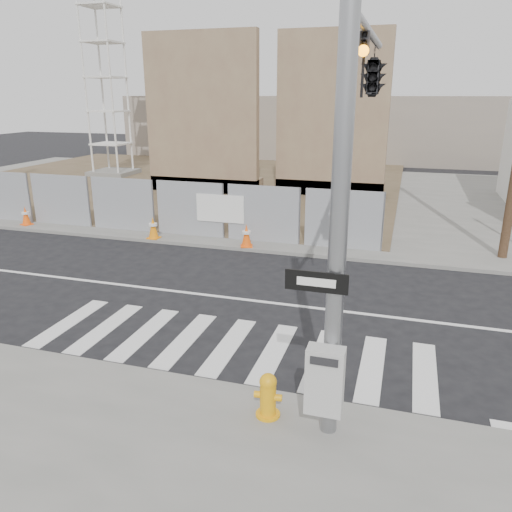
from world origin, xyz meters
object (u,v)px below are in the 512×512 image
(crane_tower, at_px, (101,26))
(traffic_cone_d, at_px, (246,236))
(signal_pole, at_px, (364,114))
(traffic_cone_b, at_px, (26,216))
(traffic_cone_c, at_px, (153,228))
(fire_hydrant, at_px, (268,395))

(crane_tower, distance_m, traffic_cone_d, 20.27)
(traffic_cone_d, bearing_deg, signal_pole, -55.76)
(signal_pole, bearing_deg, traffic_cone_b, 154.36)
(signal_pole, height_order, traffic_cone_c, signal_pole)
(fire_hydrant, height_order, traffic_cone_d, traffic_cone_d)
(crane_tower, bearing_deg, fire_hydrant, -52.80)
(signal_pole, distance_m, crane_tower, 26.21)
(crane_tower, xyz_separation_m, fire_hydrant, (16.50, -21.74, -8.53))
(traffic_cone_c, bearing_deg, traffic_cone_d, -0.00)
(signal_pole, distance_m, traffic_cone_b, 15.76)
(fire_hydrant, relative_size, traffic_cone_c, 0.96)
(crane_tower, distance_m, fire_hydrant, 28.59)
(fire_hydrant, xyz_separation_m, traffic_cone_b, (-12.68, 9.26, -0.01))
(crane_tower, bearing_deg, signal_pole, -47.43)
(signal_pole, relative_size, traffic_cone_b, 9.34)
(traffic_cone_b, xyz_separation_m, traffic_cone_c, (5.84, -0.30, 0.02))
(fire_hydrant, xyz_separation_m, traffic_cone_d, (-3.27, 8.96, 0.01))
(traffic_cone_b, bearing_deg, crane_tower, 107.03)
(traffic_cone_c, bearing_deg, signal_pole, -38.68)
(crane_tower, relative_size, traffic_cone_c, 22.80)
(traffic_cone_b, relative_size, traffic_cone_c, 0.94)
(crane_tower, relative_size, fire_hydrant, 23.77)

